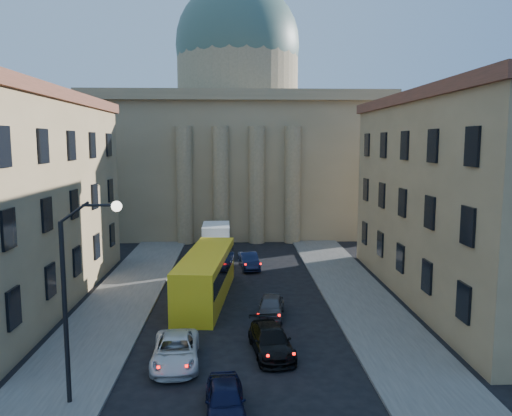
{
  "coord_description": "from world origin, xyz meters",
  "views": [
    {
      "loc": [
        -0.3,
        -12.46,
        11.18
      ],
      "look_at": [
        0.89,
        17.24,
        7.29
      ],
      "focal_mm": 35.0,
      "sensor_mm": 36.0,
      "label": 1
    }
  ],
  "objects_px": {
    "street_lamp": "(77,285)",
    "box_truck": "(216,245)",
    "car_left_near": "(225,400)",
    "city_bus": "(206,275)"
  },
  "relations": [
    {
      "from": "street_lamp",
      "to": "box_truck",
      "type": "height_order",
      "value": "street_lamp"
    },
    {
      "from": "street_lamp",
      "to": "car_left_near",
      "type": "relative_size",
      "value": 2.17
    },
    {
      "from": "street_lamp",
      "to": "car_left_near",
      "type": "distance_m",
      "value": 7.77
    },
    {
      "from": "street_lamp",
      "to": "city_bus",
      "type": "distance_m",
      "value": 15.52
    },
    {
      "from": "city_bus",
      "to": "car_left_near",
      "type": "bearing_deg",
      "value": -78.05
    },
    {
      "from": "street_lamp",
      "to": "box_truck",
      "type": "bearing_deg",
      "value": 79.45
    },
    {
      "from": "city_bus",
      "to": "box_truck",
      "type": "relative_size",
      "value": 1.91
    },
    {
      "from": "city_bus",
      "to": "box_truck",
      "type": "height_order",
      "value": "box_truck"
    },
    {
      "from": "car_left_near",
      "to": "city_bus",
      "type": "xyz_separation_m",
      "value": [
        -1.68,
        15.56,
        1.12
      ]
    },
    {
      "from": "city_bus",
      "to": "box_truck",
      "type": "bearing_deg",
      "value": 94.39
    }
  ]
}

